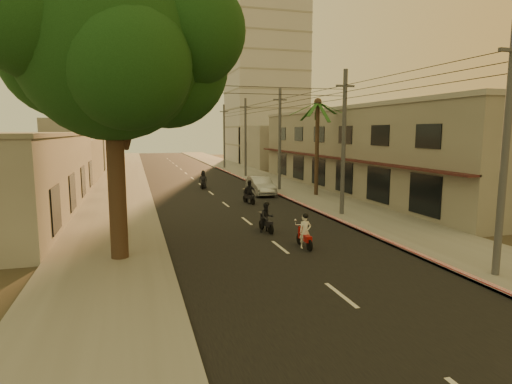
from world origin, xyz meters
TOP-DOWN VIEW (x-y plane):
  - ground at (0.00, 0.00)m, footprint 160.00×160.00m
  - road at (0.00, 20.00)m, footprint 10.00×140.00m
  - sidewalk_right at (7.50, 20.00)m, footprint 5.00×140.00m
  - sidewalk_left at (-7.50, 20.00)m, footprint 5.00×140.00m
  - curb_stripe at (5.10, 15.00)m, footprint 0.20×60.00m
  - shophouse_row at (13.95, 18.00)m, footprint 8.80×34.20m
  - left_building at (-13.98, 14.00)m, footprint 8.20×24.20m
  - distant_tower at (16.00, 56.00)m, footprint 12.10×12.10m
  - broadleaf_tree at (-6.61, 2.14)m, footprint 9.60×8.70m
  - palm_tree at (8.00, 16.00)m, footprint 5.00×5.00m
  - utility_poles at (6.20, 20.00)m, footprint 1.20×48.26m
  - filler_right at (14.00, 45.00)m, footprint 8.00×14.00m
  - filler_left_near at (-14.00, 34.00)m, footprint 8.00×14.00m
  - filler_left_far at (-14.00, 52.00)m, footprint 8.00×14.00m
  - scooter_red at (1.05, 1.60)m, footprint 0.63×1.68m
  - scooter_mid_a at (0.30, 5.03)m, footprint 0.91×1.69m
  - scooter_mid_b at (1.74, 13.84)m, footprint 1.14×1.78m
  - scooter_far_a at (-0.19, 23.04)m, footprint 1.07×1.70m
  - parked_car at (3.86, 18.07)m, footprint 1.84×4.66m

SIDE VIEW (x-z plane):
  - ground at x=0.00m, z-range 0.00..0.00m
  - road at x=0.00m, z-range 0.00..0.02m
  - sidewalk_right at x=7.50m, z-range 0.00..0.12m
  - sidewalk_left at x=-7.50m, z-range 0.00..0.12m
  - curb_stripe at x=5.10m, z-range 0.00..0.20m
  - scooter_red at x=1.05m, z-range -0.11..1.54m
  - parked_car at x=3.86m, z-range 0.00..1.51m
  - scooter_mid_a at x=0.30m, z-range -0.08..1.59m
  - scooter_far_a at x=-0.19m, z-range -0.08..1.64m
  - scooter_mid_b at x=1.74m, z-range -0.08..1.69m
  - filler_left_near at x=-14.00m, z-range 0.00..4.40m
  - left_building at x=-13.98m, z-range 0.00..5.20m
  - filler_right at x=14.00m, z-range 0.00..6.00m
  - filler_left_far at x=-14.00m, z-range 0.00..7.00m
  - shophouse_row at x=13.95m, z-range 0.00..7.30m
  - utility_poles at x=6.20m, z-range 2.04..11.04m
  - palm_tree at x=8.00m, z-range 3.05..11.25m
  - broadleaf_tree at x=-6.61m, z-range 2.43..14.53m
  - distant_tower at x=16.00m, z-range 0.00..28.00m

